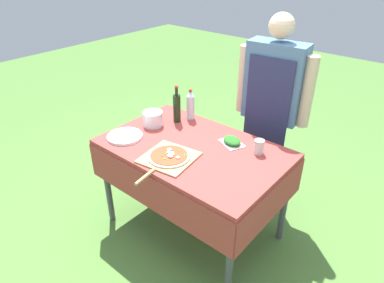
{
  "coord_description": "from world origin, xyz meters",
  "views": [
    {
      "loc": [
        1.38,
        -1.66,
        2.11
      ],
      "look_at": [
        -0.01,
        0.0,
        0.85
      ],
      "focal_mm": 32.0,
      "sensor_mm": 36.0,
      "label": 1
    }
  ],
  "objects": [
    {
      "name": "prep_table",
      "position": [
        0.0,
        0.0,
        0.71
      ],
      "size": [
        1.36,
        0.88,
        0.81
      ],
      "color": "#A83D38",
      "rests_on": "ground"
    },
    {
      "name": "herb_container",
      "position": [
        0.19,
        0.22,
        0.83
      ],
      "size": [
        0.22,
        0.2,
        0.05
      ],
      "rotation": [
        0.0,
        0.0,
        -0.43
      ],
      "color": "silver",
      "rests_on": "prep_table"
    },
    {
      "name": "sauce_jar",
      "position": [
        0.41,
        0.23,
        0.85
      ],
      "size": [
        0.07,
        0.07,
        0.11
      ],
      "color": "silver",
      "rests_on": "prep_table"
    },
    {
      "name": "pizza_on_peel",
      "position": [
        -0.03,
        -0.24,
        0.82
      ],
      "size": [
        0.39,
        0.56,
        0.05
      ],
      "rotation": [
        0.0,
        0.0,
        0.15
      ],
      "color": "tan",
      "rests_on": "prep_table"
    },
    {
      "name": "mixing_tub",
      "position": [
        -0.47,
        0.05,
        0.87
      ],
      "size": [
        0.16,
        0.16,
        0.12
      ],
      "primitive_type": "cylinder",
      "color": "silver",
      "rests_on": "prep_table"
    },
    {
      "name": "person_cook",
      "position": [
        0.23,
        0.73,
        0.99
      ],
      "size": [
        0.63,
        0.25,
        1.68
      ],
      "rotation": [
        0.0,
        0.0,
        3.25
      ],
      "color": "#4C4C51",
      "rests_on": "ground"
    },
    {
      "name": "ground_plane",
      "position": [
        0.0,
        0.0,
        0.0
      ],
      "size": [
        12.0,
        12.0,
        0.0
      ],
      "primitive_type": "plane",
      "color": "#517F38"
    },
    {
      "name": "plate_stack",
      "position": [
        -0.49,
        -0.23,
        0.82
      ],
      "size": [
        0.27,
        0.27,
        0.02
      ],
      "color": "white",
      "rests_on": "prep_table"
    },
    {
      "name": "oil_bottle",
      "position": [
        -0.37,
        0.23,
        0.93
      ],
      "size": [
        0.06,
        0.06,
        0.32
      ],
      "color": "black",
      "rests_on": "prep_table"
    },
    {
      "name": "water_bottle",
      "position": [
        -0.32,
        0.35,
        0.93
      ],
      "size": [
        0.07,
        0.07,
        0.26
      ],
      "color": "silver",
      "rests_on": "prep_table"
    }
  ]
}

